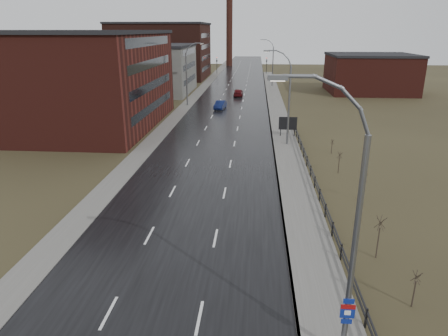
% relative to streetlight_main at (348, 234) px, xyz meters
% --- Properties ---
extents(road, '(14.00, 300.00, 0.06)m').
position_rel_streetlight_main_xyz_m(road, '(-8.47, 58.00, -6.03)').
color(road, black).
rests_on(road, ground).
extents(sidewalk_right, '(3.20, 180.00, 0.18)m').
position_rel_streetlight_main_xyz_m(sidewalk_right, '(0.13, 33.00, -5.97)').
color(sidewalk_right, '#595651').
rests_on(sidewalk_right, ground).
extents(curb_right, '(0.16, 180.00, 0.18)m').
position_rel_streetlight_main_xyz_m(curb_right, '(-1.39, 33.00, -5.97)').
color(curb_right, slate).
rests_on(curb_right, ground).
extents(sidewalk_left, '(2.40, 260.00, 0.12)m').
position_rel_streetlight_main_xyz_m(sidewalk_left, '(-16.67, 58.00, -6.00)').
color(sidewalk_left, '#595651').
rests_on(sidewalk_left, ground).
extents(warehouse_near, '(22.44, 28.56, 13.50)m').
position_rel_streetlight_main_xyz_m(warehouse_near, '(-29.46, 43.00, 0.70)').
color(warehouse_near, '#471914').
rests_on(warehouse_near, ground).
extents(warehouse_mid, '(16.32, 20.40, 10.50)m').
position_rel_streetlight_main_xyz_m(warehouse_mid, '(-26.46, 76.00, -0.80)').
color(warehouse_mid, slate).
rests_on(warehouse_mid, ground).
extents(warehouse_far, '(26.52, 24.48, 15.50)m').
position_rel_streetlight_main_xyz_m(warehouse_far, '(-31.47, 106.00, 1.70)').
color(warehouse_far, '#331611').
rests_on(warehouse_far, ground).
extents(building_right, '(18.36, 16.32, 8.50)m').
position_rel_streetlight_main_xyz_m(building_right, '(21.83, 80.00, -1.80)').
color(building_right, '#471914').
rests_on(building_right, ground).
extents(smokestack, '(2.70, 2.70, 30.70)m').
position_rel_streetlight_main_xyz_m(smokestack, '(-14.47, 148.00, 9.44)').
color(smokestack, '#331611').
rests_on(smokestack, ground).
extents(streetlight_main, '(3.91, 0.29, 12.11)m').
position_rel_streetlight_main_xyz_m(streetlight_main, '(0.00, 0.00, 0.00)').
color(streetlight_main, slate).
rests_on(streetlight_main, ground).
extents(streetlight_right_mid, '(3.36, 0.28, 11.35)m').
position_rel_streetlight_main_xyz_m(streetlight_right_mid, '(0.03, 34.00, -0.22)').
color(streetlight_right_mid, slate).
rests_on(streetlight_right_mid, ground).
extents(streetlight_left, '(3.36, 0.28, 11.35)m').
position_rel_streetlight_main_xyz_m(streetlight_left, '(-16.17, 60.00, -0.22)').
color(streetlight_left, slate).
rests_on(streetlight_left, ground).
extents(streetlight_right_far, '(3.36, 0.28, 11.35)m').
position_rel_streetlight_main_xyz_m(streetlight_right_far, '(0.03, 88.00, -0.22)').
color(streetlight_right_far, slate).
rests_on(streetlight_right_far, ground).
extents(guardrail, '(0.10, 53.05, 1.10)m').
position_rel_streetlight_main_xyz_m(guardrail, '(1.83, 16.32, -5.35)').
color(guardrail, black).
rests_on(guardrail, ground).
extents(shrub_b, '(0.50, 0.52, 2.08)m').
position_rel_streetlight_main_xyz_m(shrub_b, '(4.63, 3.77, -4.96)').
color(shrub_b, '#382D23').
rests_on(shrub_b, ground).
extents(shrub_c, '(0.67, 0.71, 2.84)m').
position_rel_streetlight_main_xyz_m(shrub_c, '(4.09, 8.42, -4.55)').
color(shrub_c, '#382D23').
rests_on(shrub_c, ground).
extents(shrub_d, '(0.55, 0.58, 2.34)m').
position_rel_streetlight_main_xyz_m(shrub_d, '(5.35, 17.38, -4.82)').
color(shrub_d, '#382D23').
rests_on(shrub_d, ground).
extents(shrub_e, '(0.52, 0.55, 2.20)m').
position_rel_streetlight_main_xyz_m(shrub_e, '(4.71, 24.14, -4.89)').
color(shrub_e, '#382D23').
rests_on(shrub_e, ground).
extents(shrub_f, '(0.41, 0.43, 1.70)m').
position_rel_streetlight_main_xyz_m(shrub_f, '(5.19, 30.81, -5.16)').
color(shrub_f, '#382D23').
rests_on(shrub_f, ground).
extents(billboard, '(2.38, 0.17, 2.75)m').
position_rel_streetlight_main_xyz_m(billboard, '(0.63, 37.86, -4.23)').
color(billboard, black).
rests_on(billboard, ground).
extents(traffic_light_left, '(0.58, 2.73, 5.30)m').
position_rel_streetlight_main_xyz_m(traffic_light_left, '(-16.47, 118.00, -1.46)').
color(traffic_light_left, black).
rests_on(traffic_light_left, ground).
extents(traffic_light_right, '(0.58, 2.73, 5.30)m').
position_rel_streetlight_main_xyz_m(traffic_light_right, '(-0.47, 118.00, -1.46)').
color(traffic_light_right, black).
rests_on(traffic_light_right, ground).
extents(car_near, '(2.10, 4.63, 1.47)m').
position_rel_streetlight_main_xyz_m(car_near, '(-9.98, 56.90, -5.32)').
color(car_near, '#0E1847').
rests_on(car_near, ground).
extents(car_far, '(1.93, 4.74, 1.61)m').
position_rel_streetlight_main_xyz_m(car_far, '(-7.43, 71.75, -5.25)').
color(car_far, '#540E12').
rests_on(car_far, ground).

